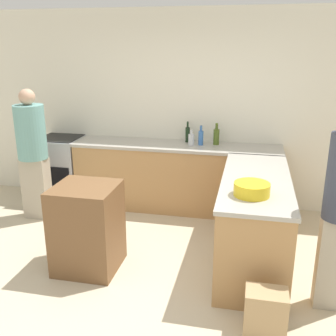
{
  "coord_description": "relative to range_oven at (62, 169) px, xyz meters",
  "views": [
    {
      "loc": [
        0.99,
        -3.13,
        2.24
      ],
      "look_at": [
        0.15,
        0.75,
        0.98
      ],
      "focal_mm": 42.0,
      "sensor_mm": 36.0,
      "label": 1
    }
  ],
  "objects": [
    {
      "name": "wine_bottle_dark",
      "position": [
        1.85,
        0.17,
        0.57
      ],
      "size": [
        0.06,
        0.06,
        0.29
      ],
      "color": "black",
      "rests_on": "counter_back"
    },
    {
      "name": "wall_back",
      "position": [
        1.72,
        0.33,
        0.88
      ],
      "size": [
        8.0,
        0.06,
        2.7
      ],
      "color": "silver",
      "rests_on": "ground_plane"
    },
    {
      "name": "range_oven",
      "position": [
        0.0,
        0.0,
        0.0
      ],
      "size": [
        0.61,
        0.6,
        0.94
      ],
      "color": "#ADADB2",
      "rests_on": "ground_plane"
    },
    {
      "name": "mixing_bowl",
      "position": [
        2.75,
        -1.69,
        0.52
      ],
      "size": [
        0.32,
        0.32,
        0.12
      ],
      "color": "yellow",
      "rests_on": "counter_peninsula"
    },
    {
      "name": "counter_peninsula",
      "position": [
        2.79,
        -1.2,
        -0.0
      ],
      "size": [
        0.69,
        1.85,
        0.93
      ],
      "color": "tan",
      "rests_on": "ground_plane"
    },
    {
      "name": "person_by_range",
      "position": [
        -0.03,
        -0.68,
        0.45
      ],
      "size": [
        0.37,
        0.37,
        1.71
      ],
      "color": "#ADA38E",
      "rests_on": "ground_plane"
    },
    {
      "name": "paper_bag",
      "position": [
        2.91,
        -2.38,
        -0.27
      ],
      "size": [
        0.33,
        0.23,
        0.41
      ],
      "color": "tan",
      "rests_on": "ground_plane"
    },
    {
      "name": "olive_oil_bottle",
      "position": [
        2.25,
        0.11,
        0.58
      ],
      "size": [
        0.08,
        0.08,
        0.29
      ],
      "color": "#475B1E",
      "rests_on": "counter_back"
    },
    {
      "name": "ground_plane",
      "position": [
        1.72,
        -1.95,
        -0.47
      ],
      "size": [
        14.0,
        14.0,
        0.0
      ],
      "primitive_type": "plane",
      "color": "beige"
    },
    {
      "name": "vinegar_bottle_clear",
      "position": [
        1.92,
        0.02,
        0.54
      ],
      "size": [
        0.08,
        0.08,
        0.2
      ],
      "color": "silver",
      "rests_on": "counter_back"
    },
    {
      "name": "island_table",
      "position": [
        1.14,
        -1.72,
        -0.02
      ],
      "size": [
        0.62,
        0.59,
        0.9
      ],
      "color": "brown",
      "rests_on": "ground_plane"
    },
    {
      "name": "counter_back",
      "position": [
        1.72,
        0.0,
        -0.0
      ],
      "size": [
        2.83,
        0.62,
        0.93
      ],
      "color": "tan",
      "rests_on": "ground_plane"
    },
    {
      "name": "water_bottle_blue",
      "position": [
        2.05,
        0.05,
        0.57
      ],
      "size": [
        0.07,
        0.07,
        0.26
      ],
      "color": "#386BB7",
      "rests_on": "counter_back"
    }
  ]
}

